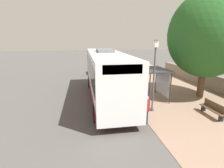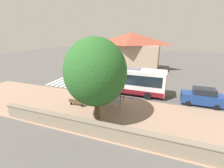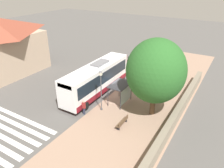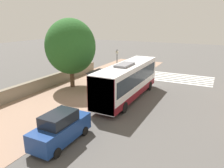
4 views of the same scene
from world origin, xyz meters
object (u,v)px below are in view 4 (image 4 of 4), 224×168
(bus_shelter, at_px, (99,75))
(bench, at_px, (99,78))
(shade_tree, at_px, (71,47))
(street_lamp_near, at_px, (117,65))
(pedestrian, at_px, (131,78))
(bus, at_px, (128,80))
(parked_car_behind_bus, at_px, (61,128))

(bus_shelter, distance_m, bench, 4.62)
(bench, xyz_separation_m, shade_tree, (-1.67, -3.55, 4.42))
(shade_tree, bearing_deg, street_lamp_near, 23.07)
(street_lamp_near, bearing_deg, shade_tree, -156.93)
(bus_shelter, xyz_separation_m, pedestrian, (2.22, 4.05, -1.03))
(pedestrian, xyz_separation_m, bench, (-4.43, -0.30, -0.50))
(bus, distance_m, street_lamp_near, 4.06)
(pedestrian, relative_size, parked_car_behind_bus, 0.37)
(bench, xyz_separation_m, parked_car_behind_bus, (5.39, -14.24, 0.56))
(bus, distance_m, bench, 7.58)
(pedestrian, bearing_deg, parked_car_behind_bus, -86.24)
(bus, bearing_deg, street_lamp_near, 131.41)
(parked_car_behind_bus, bearing_deg, shade_tree, 123.42)
(pedestrian, height_order, shade_tree, shade_tree)
(parked_car_behind_bus, bearing_deg, bench, 110.72)
(bus, relative_size, bench, 5.94)
(street_lamp_near, distance_m, parked_car_behind_bus, 13.10)
(bus_shelter, bearing_deg, parked_car_behind_bus, -73.17)
(bus, xyz_separation_m, shade_tree, (-7.66, 0.85, 2.92))
(bus_shelter, height_order, pedestrian, bus_shelter)
(bus_shelter, relative_size, bench, 1.53)
(pedestrian, height_order, bench, pedestrian)
(bus, relative_size, bus_shelter, 3.89)
(bus, height_order, street_lamp_near, street_lamp_near)
(bus_shelter, bearing_deg, bus, -9.69)
(pedestrian, xyz_separation_m, shade_tree, (-6.10, -3.84, 3.92))
(street_lamp_near, bearing_deg, bench, 157.19)
(street_lamp_near, bearing_deg, pedestrian, 57.65)
(bus_shelter, xyz_separation_m, bench, (-2.21, 3.75, -1.53))
(bus, bearing_deg, shade_tree, 173.65)
(bus, bearing_deg, bus_shelter, 170.31)
(bench, height_order, street_lamp_near, street_lamp_near)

